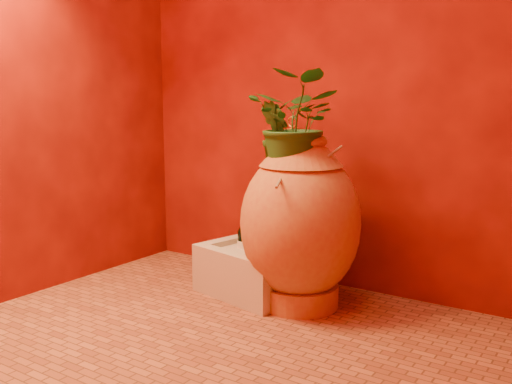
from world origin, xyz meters
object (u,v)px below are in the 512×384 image
Objects in this scene: wine_bottle_b at (245,243)px; wine_bottle_c at (252,250)px; stone_basin at (251,272)px; wine_bottle_a at (265,247)px; amphora at (300,223)px; wall_tap at (291,129)px.

wine_bottle_b is 1.05× the size of wine_bottle_c.
wine_bottle_b reaches higher than wine_bottle_c.
wine_bottle_a reaches higher than stone_basin.
wine_bottle_b is (-0.09, 0.07, 0.13)m from stone_basin.
wine_bottle_b is at bearing 170.15° from amphora.
wine_bottle_a is 2.18× the size of wall_tap.
stone_basin is 4.07× the size of wall_tap.
wine_bottle_a is (-0.24, 0.05, -0.17)m from amphora.
wall_tap reaches higher than wine_bottle_a.
wall_tap is at bearing 92.40° from wine_bottle_a.
wine_bottle_b is 0.13m from wine_bottle_c.
wine_bottle_a is 0.15m from wine_bottle_b.
amphora is 5.74× the size of wall_tap.
wine_bottle_a is at bearing 169.10° from amphora.
amphora reaches higher than stone_basin.
wine_bottle_c is 2.05× the size of wall_tap.
wine_bottle_c is at bearing -37.44° from wine_bottle_b.
wine_bottle_a is 0.07m from wine_bottle_c.
wine_bottle_b is at bearing 171.89° from wine_bottle_a.
wine_bottle_a is at bearing 51.49° from wine_bottle_c.
wine_bottle_a is at bearing -87.60° from wall_tap.
wine_bottle_b is (-0.15, 0.02, -0.00)m from wine_bottle_a.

